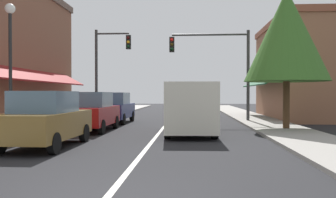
% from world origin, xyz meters
% --- Properties ---
extents(ground_plane, '(80.00, 80.00, 0.00)m').
position_xyz_m(ground_plane, '(0.00, 18.00, 0.00)').
color(ground_plane, black).
extents(sidewalk_left, '(2.60, 56.00, 0.12)m').
position_xyz_m(sidewalk_left, '(-5.50, 18.00, 0.06)').
color(sidewalk_left, '#A39E99').
rests_on(sidewalk_left, ground).
extents(sidewalk_right, '(2.60, 56.00, 0.12)m').
position_xyz_m(sidewalk_right, '(5.50, 18.00, 0.06)').
color(sidewalk_right, gray).
rests_on(sidewalk_right, ground).
extents(lane_center_stripe, '(0.14, 52.00, 0.01)m').
position_xyz_m(lane_center_stripe, '(0.00, 18.00, 0.00)').
color(lane_center_stripe, silver).
rests_on(lane_center_stripe, ground).
extents(storefront_right_block, '(5.92, 10.20, 6.61)m').
position_xyz_m(storefront_right_block, '(9.10, 20.00, 3.31)').
color(storefront_right_block, '#8E5B42').
rests_on(storefront_right_block, ground).
extents(parked_car_nearest_left, '(1.83, 4.13, 1.77)m').
position_xyz_m(parked_car_nearest_left, '(-3.18, 5.75, 0.88)').
color(parked_car_nearest_left, brown).
rests_on(parked_car_nearest_left, ground).
extents(parked_car_second_left, '(1.81, 4.12, 1.77)m').
position_xyz_m(parked_car_second_left, '(-3.11, 10.78, 0.88)').
color(parked_car_second_left, maroon).
rests_on(parked_car_second_left, ground).
extents(parked_car_third_left, '(1.85, 4.13, 1.77)m').
position_xyz_m(parked_car_third_left, '(-3.09, 15.48, 0.88)').
color(parked_car_third_left, navy).
rests_on(parked_car_third_left, ground).
extents(van_in_lane, '(2.11, 5.23, 2.12)m').
position_xyz_m(van_in_lane, '(1.33, 9.80, 1.15)').
color(van_in_lane, beige).
rests_on(van_in_lane, ground).
extents(traffic_signal_mast_arm, '(4.80, 0.50, 5.50)m').
position_xyz_m(traffic_signal_mast_arm, '(3.13, 16.47, 3.75)').
color(traffic_signal_mast_arm, '#333333').
rests_on(traffic_signal_mast_arm, ground).
extents(traffic_signal_left_corner, '(2.40, 0.50, 5.88)m').
position_xyz_m(traffic_signal_left_corner, '(-4.07, 17.92, 3.81)').
color(traffic_signal_left_corner, '#333333').
rests_on(traffic_signal_left_corner, ground).
extents(street_lamp_left_near, '(0.36, 0.36, 4.91)m').
position_xyz_m(street_lamp_left_near, '(-5.08, 7.22, 3.30)').
color(street_lamp_left_near, black).
rests_on(street_lamp_left_near, ground).
extents(tree_right_near, '(3.84, 3.84, 6.49)m').
position_xyz_m(tree_right_near, '(5.74, 11.51, 4.37)').
color(tree_right_near, '#4C331E').
rests_on(tree_right_near, ground).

